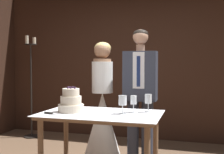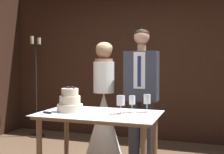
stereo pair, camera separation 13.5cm
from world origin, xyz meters
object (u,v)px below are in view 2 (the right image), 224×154
Objects in this scene: cake_table at (99,123)px; wine_glass_far at (121,101)px; cake_knife at (54,114)px; wine_glass_near at (147,99)px; tiered_cake at (70,102)px; candle_stand at (36,90)px; bride at (104,117)px; groom at (141,90)px; wine_glass_middle at (132,101)px.

cake_table is 6.59× the size of wine_glass_far.
cake_knife is 2.35× the size of wine_glass_near.
wine_glass_near is at bearing 23.90° from cake_table.
wine_glass_far is at bearing 4.66° from cake_table.
candle_stand is (-1.56, 1.70, -0.06)m from tiered_cake.
bride is (-0.49, 0.82, -0.34)m from wine_glass_far.
wine_glass_near is 0.12× the size of bride.
groom is at bearing 70.18° from cake_knife.
groom is at bearing 55.72° from tiered_cake.
groom is (0.26, 0.84, 0.28)m from cake_table.
candle_stand is at bearing 138.14° from cake_table.
cake_knife reaches higher than cake_table.
candle_stand is (-1.63, 0.85, 0.25)m from bride.
bride reaches higher than wine_glass_far.
wine_glass_near is (0.86, 0.42, 0.13)m from cake_knife.
wine_glass_middle is (0.72, 0.35, 0.11)m from cake_knife.
groom is (0.66, 1.06, 0.16)m from cake_knife.
bride reaches higher than tiered_cake.
groom is (0.03, 0.82, 0.04)m from wine_glass_far.
cake_knife is at bearing -52.15° from candle_stand.
groom is (0.52, -0.00, 0.38)m from bride.
bride is at bearing -27.53° from candle_stand.
groom reaches higher than cake_knife.
wine_glass_far is at bearing -126.95° from wine_glass_middle.
wine_glass_far is at bearing -38.32° from candle_stand.
wine_glass_middle is at bearing -50.84° from bride.
wine_glass_near is at bearing -32.34° from candle_stand.
wine_glass_near is 0.11× the size of groom.
cake_knife is at bearing -159.35° from wine_glass_far.
wine_glass_middle is at bearing 53.05° from wine_glass_far.
wine_glass_near is at bearing -72.32° from groom.
cake_knife is 0.97m from wine_glass_near.
bride is 0.64m from groom.
wine_glass_middle is 0.10× the size of candle_stand.
wine_glass_near and wine_glass_far have the same top height.
cake_knife is at bearing -97.78° from bride.
groom is 2.31m from candle_stand.
tiered_cake is 0.16× the size of groom.
groom is (0.58, 0.86, 0.07)m from tiered_cake.
groom is (-0.06, 0.70, 0.05)m from wine_glass_middle.
cake_knife is at bearing -153.87° from wine_glass_near.
wine_glass_far is (0.63, 0.24, 0.13)m from cake_knife.
wine_glass_near is 1.02m from bride.
tiered_cake is at bearing -124.28° from groom.
wine_glass_far is 0.11× the size of groom.
wine_glass_middle is 0.97m from bride.
tiered_cake reaches higher than wine_glass_near.
tiered_cake reaches higher than cake_table.
wine_glass_far is (-0.23, -0.19, -0.00)m from wine_glass_near.
wine_glass_near reaches higher than wine_glass_middle.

